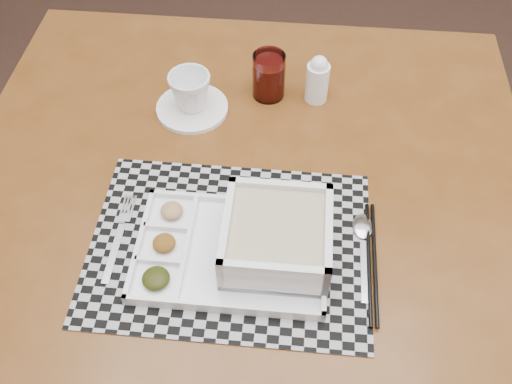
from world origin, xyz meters
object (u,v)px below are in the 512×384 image
serving_tray (262,242)px  cup (190,92)px  dining_table (243,223)px  creamer_bottle (318,79)px  juice_glass (269,77)px

serving_tray → cup: (-0.18, 0.34, 0.01)m
dining_table → cup: (-0.13, 0.22, 0.13)m
dining_table → creamer_bottle: 0.34m
juice_glass → creamer_bottle: 0.10m
cup → creamer_bottle: creamer_bottle is taller
dining_table → serving_tray: serving_tray is taller
serving_tray → creamer_bottle: size_ratio=3.02×
serving_tray → cup: size_ratio=3.78×
cup → dining_table: bearing=-52.4°
juice_glass → creamer_bottle: bearing=-0.5°
juice_glass → creamer_bottle: creamer_bottle is taller
serving_tray → creamer_bottle: creamer_bottle is taller
serving_tray → cup: 0.38m
cup → juice_glass: juice_glass is taller
dining_table → juice_glass: (0.02, 0.28, 0.13)m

